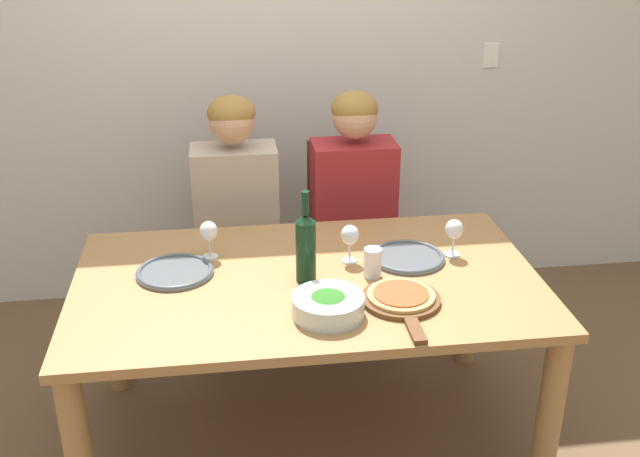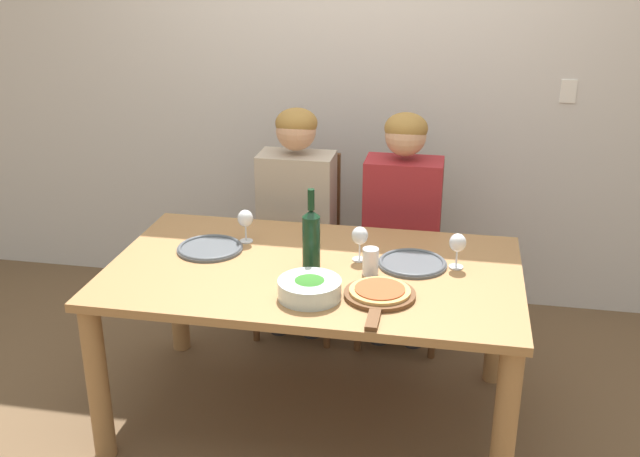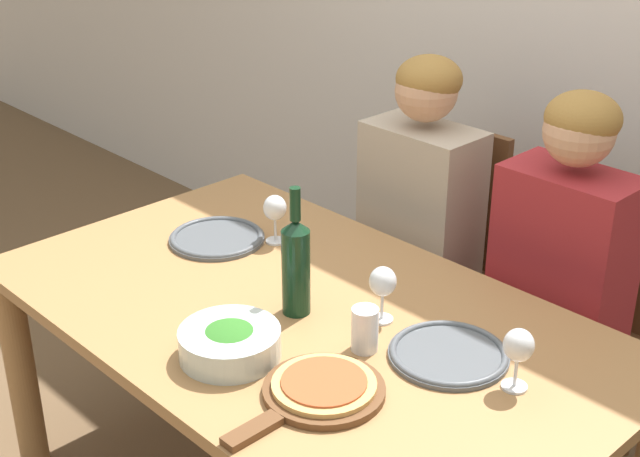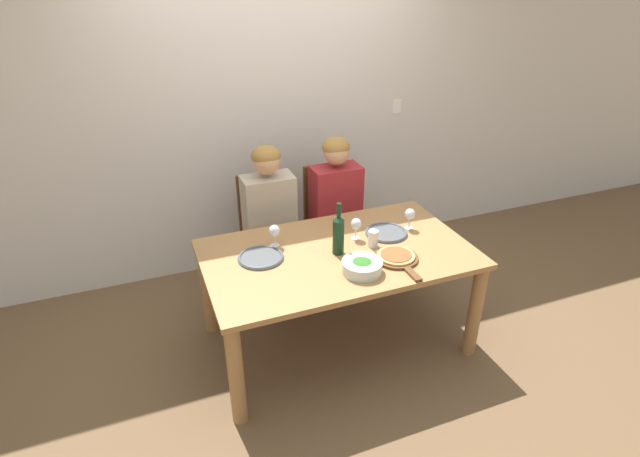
# 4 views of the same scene
# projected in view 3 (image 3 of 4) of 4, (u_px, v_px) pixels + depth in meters

# --- Properties ---
(dining_table) EXTENTS (1.71, 1.00, 0.72)m
(dining_table) POSITION_uv_depth(u_px,v_px,m) (303.00, 347.00, 2.36)
(dining_table) COLOR #9E7042
(dining_table) RESTS_ON ground
(chair_left) EXTENTS (0.42, 0.42, 0.94)m
(chair_left) POSITION_uv_depth(u_px,v_px,m) (436.00, 254.00, 3.10)
(chair_left) COLOR brown
(chair_left) RESTS_ON ground
(chair_right) EXTENTS (0.42, 0.42, 0.94)m
(chair_right) POSITION_uv_depth(u_px,v_px,m) (572.00, 311.00, 2.75)
(chair_right) COLOR brown
(chair_right) RESTS_ON ground
(person_woman) EXTENTS (0.47, 0.51, 1.22)m
(person_woman) POSITION_uv_depth(u_px,v_px,m) (417.00, 202.00, 2.93)
(person_woman) COLOR #28282D
(person_woman) RESTS_ON ground
(person_man) EXTENTS (0.47, 0.51, 1.22)m
(person_man) POSITION_uv_depth(u_px,v_px,m) (560.00, 256.00, 2.58)
(person_man) COLOR #28282D
(person_man) RESTS_ON ground
(wine_bottle) EXTENTS (0.07, 0.07, 0.35)m
(wine_bottle) POSITION_uv_depth(u_px,v_px,m) (296.00, 264.00, 2.25)
(wine_bottle) COLOR black
(wine_bottle) RESTS_ON dining_table
(broccoli_bowl) EXTENTS (0.24, 0.24, 0.08)m
(broccoli_bowl) POSITION_uv_depth(u_px,v_px,m) (230.00, 343.00, 2.10)
(broccoli_bowl) COLOR silver
(broccoli_bowl) RESTS_ON dining_table
(dinner_plate_left) EXTENTS (0.29, 0.29, 0.02)m
(dinner_plate_left) POSITION_uv_depth(u_px,v_px,m) (217.00, 238.00, 2.69)
(dinner_plate_left) COLOR #4C5156
(dinner_plate_left) RESTS_ON dining_table
(dinner_plate_right) EXTENTS (0.29, 0.29, 0.02)m
(dinner_plate_right) POSITION_uv_depth(u_px,v_px,m) (448.00, 354.00, 2.11)
(dinner_plate_right) COLOR #4C5156
(dinner_plate_right) RESTS_ON dining_table
(pizza_on_board) EXTENTS (0.28, 0.42, 0.04)m
(pizza_on_board) POSITION_uv_depth(u_px,v_px,m) (321.00, 389.00, 1.97)
(pizza_on_board) COLOR brown
(pizza_on_board) RESTS_ON dining_table
(wine_glass_left) EXTENTS (0.07, 0.07, 0.15)m
(wine_glass_left) POSITION_uv_depth(u_px,v_px,m) (275.00, 210.00, 2.64)
(wine_glass_left) COLOR silver
(wine_glass_left) RESTS_ON dining_table
(wine_glass_right) EXTENTS (0.07, 0.07, 0.15)m
(wine_glass_right) POSITION_uv_depth(u_px,v_px,m) (518.00, 348.00, 1.96)
(wine_glass_right) COLOR silver
(wine_glass_right) RESTS_ON dining_table
(wine_glass_centre) EXTENTS (0.07, 0.07, 0.15)m
(wine_glass_centre) POSITION_uv_depth(u_px,v_px,m) (383.00, 284.00, 2.23)
(wine_glass_centre) COLOR silver
(wine_glass_centre) RESTS_ON dining_table
(water_tumbler) EXTENTS (0.07, 0.07, 0.11)m
(water_tumbler) POSITION_uv_depth(u_px,v_px,m) (365.00, 329.00, 2.12)
(water_tumbler) COLOR silver
(water_tumbler) RESTS_ON dining_table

